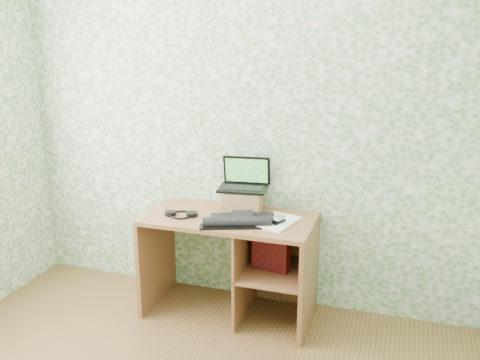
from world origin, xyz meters
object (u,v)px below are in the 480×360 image
(laptop, at_px, (244,181))
(notepad, at_px, (277,222))
(riser, at_px, (243,201))
(desk, at_px, (241,252))
(keyboard, at_px, (240,220))

(laptop, distance_m, notepad, 0.41)
(riser, bearing_deg, desk, -79.03)
(desk, distance_m, notepad, 0.39)
(desk, distance_m, laptop, 0.51)
(riser, bearing_deg, notepad, -28.56)
(riser, height_order, keyboard, riser)
(desk, bearing_deg, notepad, -9.23)
(notepad, bearing_deg, keyboard, -143.48)
(riser, distance_m, notepad, 0.34)
(riser, xyz_separation_m, laptop, (-0.00, 0.04, 0.14))
(desk, xyz_separation_m, notepad, (0.27, -0.04, 0.28))
(laptop, bearing_deg, notepad, -40.89)
(laptop, distance_m, keyboard, 0.35)
(riser, xyz_separation_m, notepad, (0.29, -0.16, -0.07))
(desk, bearing_deg, laptop, 98.36)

